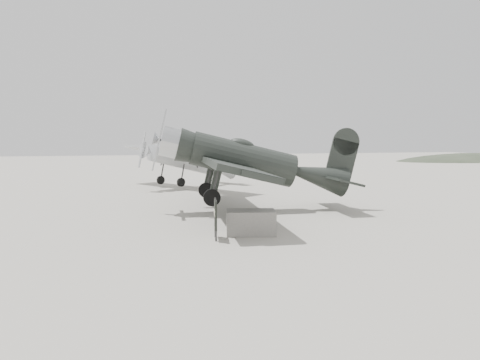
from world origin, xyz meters
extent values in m
plane|color=#AAA397|center=(0.00, 0.00, 0.00)|extent=(160.00, 160.00, 0.00)
ellipsoid|color=#313B2B|center=(50.00, 40.00, 0.00)|extent=(32.00, 16.00, 5.20)
cylinder|color=black|center=(1.46, 3.02, 2.28)|extent=(4.84, 2.12, 1.49)
cone|color=black|center=(4.93, 2.53, 2.33)|extent=(2.93, 1.75, 1.38)
cylinder|color=#B4B7B9|center=(-1.75, 3.47, 2.28)|extent=(1.13, 1.44, 1.32)
cone|color=#B4B7B9|center=(-2.38, 3.56, 2.28)|extent=(0.45, 0.64, 0.60)
cube|color=#B4B7B9|center=(-2.31, 3.55, 2.28)|extent=(0.09, 0.20, 2.76)
ellipsoid|color=black|center=(1.25, 3.05, 2.93)|extent=(1.26, 0.88, 0.49)
cube|color=black|center=(0.72, 3.12, 1.90)|extent=(3.99, 12.94, 0.23)
cube|color=black|center=(5.77, 2.41, 2.38)|extent=(1.78, 4.58, 0.11)
cube|color=black|center=(5.93, 2.39, 3.29)|extent=(1.28, 0.28, 1.91)
cylinder|color=black|center=(0.10, 1.76, 0.45)|extent=(0.74, 0.27, 0.72)
cylinder|color=black|center=(0.50, 4.60, 0.45)|extent=(0.74, 0.27, 0.72)
cylinder|color=#333333|center=(0.10, 1.76, 1.16)|extent=(0.13, 0.13, 1.49)
cylinder|color=#333333|center=(0.50, 4.60, 1.16)|extent=(0.13, 0.13, 1.49)
cylinder|color=black|center=(6.04, 2.38, 1.87)|extent=(0.24, 0.12, 0.23)
cylinder|color=gray|center=(0.79, 13.98, 1.83)|extent=(5.22, 3.42, 1.12)
cone|color=gray|center=(3.96, 15.61, 1.83)|extent=(2.10, 1.74, 1.02)
cone|color=gray|center=(-1.84, 12.62, 1.83)|extent=(1.03, 1.22, 1.06)
cube|color=gray|center=(-2.20, 12.44, 1.83)|extent=(0.11, 0.15, 2.24)
cube|color=gray|center=(0.43, 13.79, 2.46)|extent=(6.85, 10.84, 0.18)
cube|color=gray|center=(4.41, 15.84, 1.88)|extent=(2.40, 3.50, 0.08)
cube|color=gray|center=(4.50, 15.89, 2.54)|extent=(0.85, 0.49, 1.32)
cylinder|color=black|center=(0.58, 12.61, 0.28)|extent=(0.57, 0.39, 0.57)
cylinder|color=black|center=(-0.45, 14.60, 0.28)|extent=(0.57, 0.39, 0.57)
cylinder|color=#333333|center=(0.58, 12.61, 0.86)|extent=(0.12, 0.12, 1.22)
cylinder|color=#333333|center=(-0.45, 14.60, 0.86)|extent=(0.12, 0.12, 1.22)
cylinder|color=black|center=(4.59, 15.94, 1.52)|extent=(0.20, 0.15, 0.18)
cube|color=gray|center=(0.15, -2.00, 0.41)|extent=(1.86, 1.42, 0.83)
cylinder|color=#333333|center=(-1.25, -2.71, 0.66)|extent=(0.07, 0.07, 1.32)
cylinder|color=#333333|center=(-1.13, -2.12, 0.66)|extent=(0.07, 0.07, 1.32)
cube|color=black|center=(-1.19, -2.42, 0.81)|extent=(0.25, 0.91, 0.92)
cube|color=beige|center=(-1.23, -2.41, 0.87)|extent=(0.16, 0.70, 0.18)
camera|label=1|loc=(-4.84, -16.96, 3.24)|focal=35.00mm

